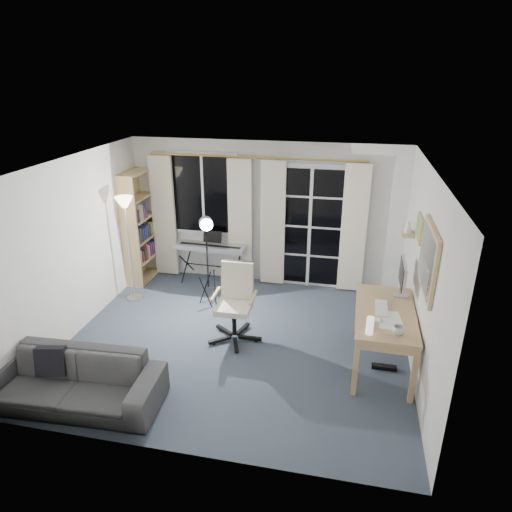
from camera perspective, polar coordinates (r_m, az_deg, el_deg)
The scene contains 17 objects.
floor at distance 6.32m, azimuth -2.39°, elevation -10.70°, with size 4.50×4.00×0.02m, color #3A4855.
window at distance 7.74m, azimuth -6.58°, elevation 7.74°, with size 1.20×0.08×1.40m.
french_door at distance 7.52m, azimuth 6.75°, elevation 3.51°, with size 1.32×0.09×2.11m.
curtains at distance 7.53m, azimuth -0.04°, elevation 4.26°, with size 3.60×0.07×2.13m.
bookshelf at distance 8.03m, azimuth -14.39°, elevation 3.29°, with size 0.31×0.89×1.91m.
torchiere_lamp at distance 7.15m, azimuth -15.96°, elevation 4.58°, with size 0.27×0.27×1.69m.
keyboard_piano at distance 7.70m, azimuth -5.65°, elevation 1.02°, with size 1.19×0.61×0.85m.
studio_light at distance 6.68m, azimuth -6.21°, elevation 2.70°, with size 0.34×0.35×1.50m.
office_chair at distance 6.16m, azimuth -2.53°, elevation -4.87°, with size 0.70×0.73×1.06m.
desk at distance 5.76m, azimuth 15.82°, elevation -7.47°, with size 0.72×1.41×0.75m.
monitor at distance 6.01m, azimuth 17.86°, elevation -2.35°, with size 0.18×0.54×0.47m.
desk_clutter at distance 5.59m, azimuth 15.19°, elevation -9.19°, with size 0.45×0.85×0.95m.
mug at distance 5.26m, azimuth 17.36°, elevation -8.75°, with size 0.12×0.10×0.12m, color silver.
wall_mirror at distance 5.21m, azimuth 20.71°, elevation -0.42°, with size 0.04×0.94×0.74m.
framed_print at distance 6.03m, azimuth 19.75°, elevation 3.27°, with size 0.03×0.42×0.32m.
wall_shelf at distance 6.55m, azimuth 18.46°, elevation 3.13°, with size 0.16×0.30×0.18m.
sofa at distance 5.48m, azimuth -22.16°, elevation -13.47°, with size 1.96×0.66×0.76m.
Camera 1 is at (1.35, -5.12, 3.45)m, focal length 32.00 mm.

